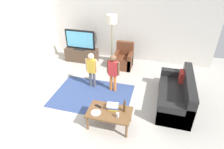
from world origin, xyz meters
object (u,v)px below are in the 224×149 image
book_stack (113,106)px  coffee_table (109,113)px  child_center (113,70)px  floor_lamp (112,22)px  tv (80,40)px  couch (178,96)px  bottle (124,107)px  soda_can (118,115)px  child_near_tv (92,67)px  tv_remote (98,106)px  tv_stand (82,55)px  plate (96,113)px  armchair (124,59)px

book_stack → coffee_table: bearing=-113.1°
child_center → floor_lamp: bearing=106.3°
tv → couch: (3.43, -1.69, -0.56)m
tv → bottle: bearing=-51.3°
floor_lamp → book_stack: size_ratio=6.19×
soda_can → child_near_tv: bearing=127.1°
couch → child_near_tv: size_ratio=1.62×
book_stack → tv_remote: bearing=-176.0°
tv → book_stack: 3.39m
tv_stand → book_stack: bearing=-54.8°
couch → coffee_table: couch is taller
plate → child_near_tv: bearing=113.1°
floor_lamp → child_center: floor_lamp is taller
tv → book_stack: size_ratio=3.83×
tv_remote → plate: bearing=-64.6°
floor_lamp → book_stack: bearing=-74.3°
couch → book_stack: 1.82m
plate → couch: bearing=35.8°
coffee_table → bottle: bottle is taller
bottle → floor_lamp: bearing=110.2°
tv_remote → plate: 0.22m
armchair → plate: armchair is taller
tv → plate: 3.43m
floor_lamp → book_stack: floor_lamp is taller
couch → plate: couch is taller
tv → soda_can: bearing=-54.7°
tv → couch: tv is taller
floor_lamp → plate: 3.39m
armchair → child_center: 1.54m
child_near_tv → plate: (0.65, -1.52, -0.24)m
couch → tv_remote: bearing=-149.4°
armchair → bottle: (0.59, -2.75, 0.26)m
armchair → plate: (-0.01, -2.97, 0.13)m
coffee_table → bottle: (0.32, 0.10, 0.19)m
floor_lamp → tv_remote: bearing=-81.0°
tv_remote → armchair: bearing=109.5°
coffee_table → soda_can: size_ratio=8.33×
soda_can → plate: size_ratio=0.55×
soda_can → armchair: bearing=99.3°
tv_stand → tv_remote: bearing=-60.2°
child_near_tv → coffee_table: (0.93, -1.40, -0.30)m
book_stack → soda_can: bearing=-55.8°
book_stack → bottle: 0.28m
tv → child_near_tv: tv is taller
bottle → armchair: bearing=102.1°
tv → coffee_table: 3.48m
tv_stand → coffee_table: 3.47m
bottle → soda_can: bottle is taller
child_center → soda_can: (0.50, -1.49, -0.22)m
couch → tv_remote: couch is taller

